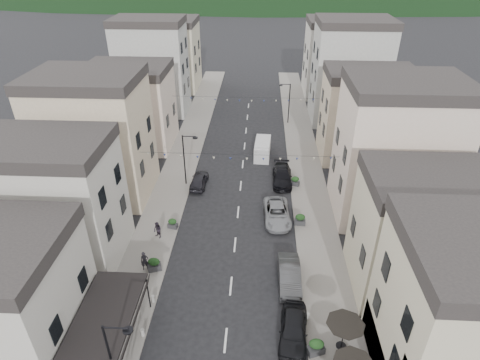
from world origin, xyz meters
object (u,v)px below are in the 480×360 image
Objects in this scene: parked_car_d at (282,176)px; parked_car_a at (293,329)px; parked_car_c at (277,213)px; delivery_van at (263,148)px; pedestrian_a at (145,261)px; parked_car_e at (199,180)px; pedestrian_b at (158,230)px; parked_car_b at (289,275)px.

parked_car_a is at bearing -89.71° from parked_car_d.
parked_car_c is 1.12× the size of delivery_van.
parked_car_c is 1.03× the size of parked_car_d.
parked_car_d reaches higher than parked_car_c.
pedestrian_a is at bearing -111.20° from delivery_van.
pedestrian_a reaches higher than parked_car_e.
parked_car_a reaches higher than parked_car_c.
parked_car_a is 0.98× the size of delivery_van.
parked_car_e is at bearing -129.58° from delivery_van.
delivery_van reaches higher than pedestrian_b.
parked_car_a is 0.90× the size of parked_car_d.
delivery_van reaches higher than parked_car_a.
parked_car_c is at bearing 94.39° from parked_car_b.
pedestrian_b is (-2.44, -9.27, 0.24)m from parked_car_e.
pedestrian_a is at bearing 159.21° from parked_car_a.
delivery_van is at bearing 95.03° from parked_car_b.
parked_car_c is 13.35m from pedestrian_a.
parked_car_e is (-9.20, 19.27, -0.09)m from parked_car_a.
delivery_van is at bearing 110.36° from parked_car_d.
parked_car_c is at bearing 18.88° from pedestrian_a.
pedestrian_a reaches higher than parked_car_c.
parked_car_b is at bearing -89.71° from parked_car_d.
parked_car_b is 15.54m from parked_car_d.
pedestrian_b is (-11.64, 4.91, 0.15)m from parked_car_b.
parked_car_b is 0.93× the size of parked_car_d.
parked_car_a is 2.82× the size of pedestrian_b.
pedestrian_b reaches higher than parked_car_c.
parked_car_d is 1.09× the size of delivery_van.
delivery_van reaches higher than parked_car_c.
delivery_van is 2.89× the size of pedestrian_b.
parked_car_b is at bearing -80.76° from delivery_van.
parked_car_c is 10.23m from parked_car_e.
parked_car_a is at bearing -90.32° from parked_car_c.
parked_car_e is 13.62m from pedestrian_a.
delivery_van is 2.76× the size of pedestrian_a.
parked_car_e is 2.50× the size of pedestrian_b.
pedestrian_b reaches higher than parked_car_e.
parked_car_b is at bearing -19.62° from pedestrian_a.
pedestrian_a is 1.05× the size of pedestrian_b.
parked_car_a is 26.85m from delivery_van.
parked_car_e is at bearing 141.83° from parked_car_c.
parked_car_e is 0.87× the size of delivery_van.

